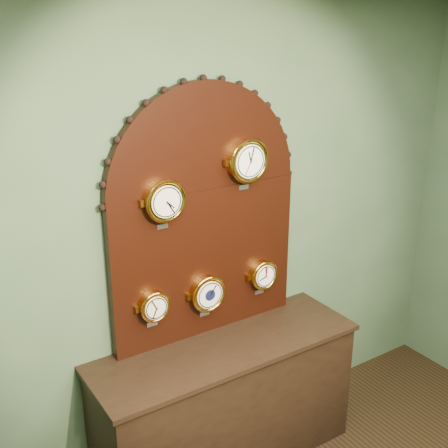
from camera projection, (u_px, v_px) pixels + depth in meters
wall_back at (201, 240)px, 3.37m from camera, size 4.00×0.00×4.00m
shop_counter at (226, 405)px, 3.50m from camera, size 1.60×0.50×0.80m
display_board at (205, 206)px, 3.25m from camera, size 1.26×0.06×1.53m
roman_clock at (164, 201)px, 3.01m from camera, size 0.24×0.08×0.29m
arabic_clock at (247, 161)px, 3.23m from camera, size 0.26×0.08×0.31m
hygrometer at (154, 306)px, 3.18m from camera, size 0.18×0.08×0.23m
barometer at (207, 293)px, 3.36m from camera, size 0.23×0.08×0.28m
tide_clock at (263, 274)px, 3.56m from camera, size 0.19×0.08×0.24m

